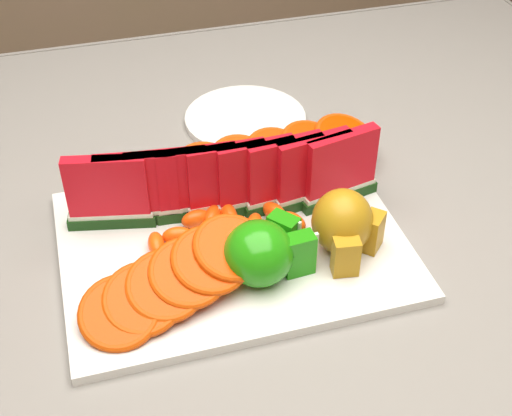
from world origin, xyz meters
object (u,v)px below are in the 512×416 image
(platter, at_px, (233,245))
(apple_cluster, at_px, (264,252))
(side_plate, at_px, (245,119))
(pear_cluster, at_px, (344,224))

(platter, xyz_separation_m, apple_cluster, (0.02, -0.06, 0.04))
(platter, relative_size, side_plate, 1.89)
(platter, xyz_separation_m, pear_cluster, (0.12, -0.05, 0.04))
(platter, bearing_deg, apple_cluster, -71.36)
(side_plate, bearing_deg, platter, -108.28)
(apple_cluster, relative_size, side_plate, 0.55)
(apple_cluster, xyz_separation_m, pear_cluster, (0.10, 0.01, 0.01))
(platter, distance_m, pear_cluster, 0.14)
(apple_cluster, distance_m, side_plate, 0.34)
(platter, height_order, pear_cluster, pear_cluster)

